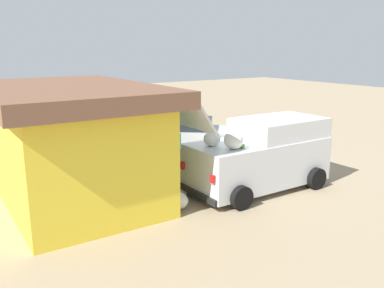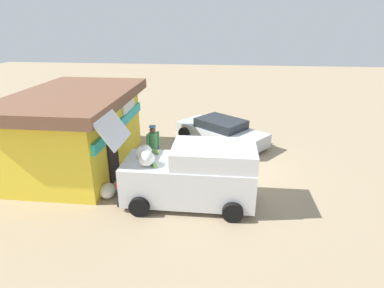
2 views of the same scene
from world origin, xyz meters
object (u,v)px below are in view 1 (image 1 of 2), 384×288
Objects in this scene: vendor_standing at (166,146)px; delivery_van at (261,155)px; paint_bucket at (127,162)px; storefront_bar at (71,140)px; customer_bending at (200,166)px; unloaded_banana_pile at (176,200)px; parked_sedan at (185,134)px.

delivery_van is at bearing -142.52° from vendor_standing.
delivery_van is 13.97× the size of paint_bucket.
vendor_standing is at bearing -163.48° from paint_bucket.
storefront_bar reaches higher than customer_bending.
delivery_van reaches higher than paint_bucket.
unloaded_banana_pile is at bearing 172.59° from paint_bucket.
parked_sedan is 3.96m from vendor_standing.
delivery_van is at bearing -150.70° from paint_bucket.
vendor_standing is at bearing -24.77° from unloaded_banana_pile.
customer_bending is at bearing -122.89° from storefront_bar.
storefront_bar is 1.30× the size of delivery_van.
vendor_standing is 2.66m from unloaded_banana_pile.
unloaded_banana_pile is 4.13m from paint_bucket.
parked_sedan is 2.58× the size of vendor_standing.
storefront_bar is at bearing 64.86° from delivery_van.
parked_sedan is (5.29, -0.79, -0.42)m from delivery_van.
vendor_standing is 1.95m from customer_bending.
delivery_van reaches higher than unloaded_banana_pile.
delivery_van is 5.37m from parked_sedan.
customer_bending is at bearing -173.16° from paint_bucket.
storefront_bar is 18.23× the size of paint_bucket.
vendor_standing is 2.22× the size of unloaded_banana_pile.
storefront_bar reaches higher than delivery_van.
delivery_van is 1.05× the size of parked_sedan.
delivery_van is at bearing 171.47° from parked_sedan.
unloaded_banana_pile is 2.32× the size of paint_bucket.
paint_bucket is at bearing -7.41° from unloaded_banana_pile.
vendor_standing is at bearing -2.47° from customer_bending.
parked_sedan is at bearing -60.61° from storefront_bar.
vendor_standing is 2.05m from paint_bucket.
customer_bending is 1.74× the size of unloaded_banana_pile.
customer_bending is at bearing 177.53° from vendor_standing.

